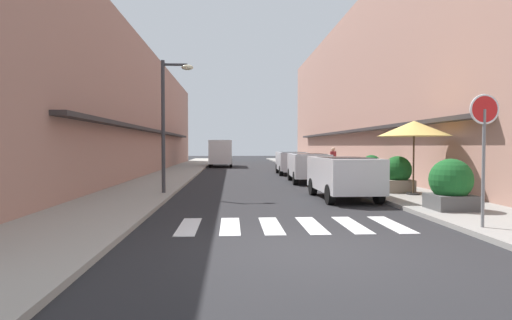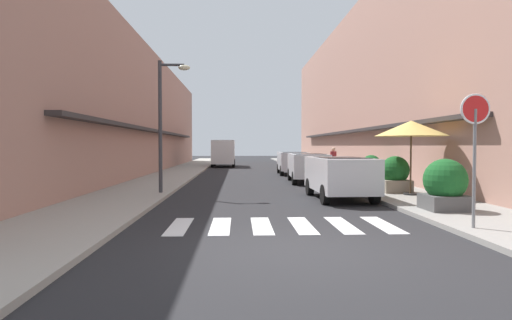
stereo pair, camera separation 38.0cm
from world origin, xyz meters
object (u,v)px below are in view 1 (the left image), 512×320
at_px(parked_car_near, 343,173).
at_px(planter_far, 371,168).
at_px(parked_car_far, 291,160).
at_px(pedestrian_walking_near, 333,162).
at_px(parked_car_mid, 308,164).
at_px(planter_midblock, 398,175).
at_px(cafe_umbrella, 414,129).
at_px(planter_corner, 451,185).
at_px(delivery_van, 221,151).
at_px(round_street_sign, 484,125).
at_px(street_lamp, 169,111).

distance_m(parked_car_near, planter_far, 6.91).
relative_size(parked_car_far, pedestrian_walking_near, 2.50).
relative_size(parked_car_mid, planter_midblock, 3.12).
bearing_deg(parked_car_mid, planter_far, -11.81).
height_order(parked_car_near, planter_midblock, planter_midblock).
height_order(parked_car_near, pedestrian_walking_near, pedestrian_walking_near).
bearing_deg(cafe_umbrella, planter_corner, -98.02).
relative_size(parked_car_mid, parked_car_far, 1.02).
xyz_separation_m(planter_midblock, pedestrian_walking_near, (-0.72, 7.29, 0.22)).
relative_size(parked_car_mid, delivery_van, 0.79).
distance_m(round_street_sign, planter_far, 12.25).
bearing_deg(delivery_van, planter_midblock, -72.34).
bearing_deg(parked_car_far, cafe_umbrella, -78.41).
height_order(round_street_sign, street_lamp, street_lamp).
bearing_deg(pedestrian_walking_near, parked_car_mid, -175.57).
relative_size(parked_car_near, cafe_umbrella, 1.52).
xyz_separation_m(planter_far, pedestrian_walking_near, (-1.39, 2.24, 0.24)).
height_order(parked_car_near, parked_car_far, same).
xyz_separation_m(parked_car_mid, street_lamp, (-6.22, -5.42, 2.23)).
distance_m(delivery_van, round_street_sign, 30.37).
height_order(parked_car_near, delivery_van, delivery_van).
distance_m(delivery_van, cafe_umbrella, 24.74).
distance_m(delivery_van, planter_corner, 28.03).
height_order(planter_corner, pedestrian_walking_near, pedestrian_walking_near).
xyz_separation_m(parked_car_far, pedestrian_walking_near, (1.66, -4.56, 0.07)).
bearing_deg(planter_far, parked_car_far, 114.10).
bearing_deg(street_lamp, planter_far, 27.31).
bearing_deg(planter_corner, planter_midblock, 86.52).
relative_size(parked_car_far, round_street_sign, 1.46).
relative_size(parked_car_near, delivery_van, 0.74).
distance_m(street_lamp, cafe_umbrella, 8.93).
bearing_deg(planter_midblock, pedestrian_walking_near, 95.64).
relative_size(delivery_van, planter_midblock, 3.97).
bearing_deg(cafe_umbrella, parked_car_near, -174.03).
bearing_deg(parked_car_mid, planter_corner, -78.27).
xyz_separation_m(cafe_umbrella, pedestrian_walking_near, (-0.95, 8.17, -1.48)).
bearing_deg(cafe_umbrella, delivery_van, 107.55).
relative_size(street_lamp, planter_midblock, 3.60).
height_order(planter_corner, planter_midblock, planter_corner).
bearing_deg(round_street_sign, planter_midblock, 82.69).
relative_size(parked_car_far, planter_midblock, 3.05).
bearing_deg(round_street_sign, parked_car_mid, 96.65).
relative_size(parked_car_far, street_lamp, 0.85).
height_order(parked_car_near, street_lamp, street_lamp).
height_order(cafe_umbrella, planter_far, cafe_umbrella).
bearing_deg(planter_midblock, round_street_sign, -97.31).
distance_m(planter_corner, pedestrian_walking_near, 11.76).
bearing_deg(delivery_van, pedestrian_walking_near, -67.10).
bearing_deg(planter_corner, cafe_umbrella, 81.98).
height_order(delivery_van, pedestrian_walking_near, delivery_van).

